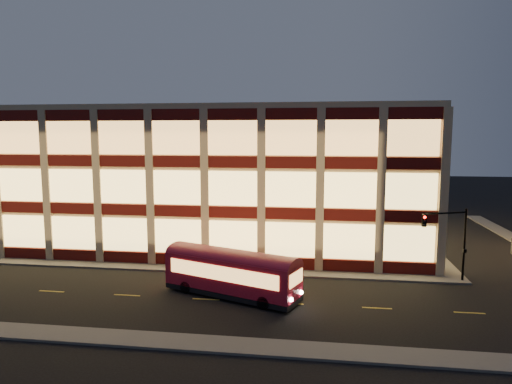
# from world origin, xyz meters

# --- Properties ---
(ground) EXTENTS (200.00, 200.00, 0.00)m
(ground) POSITION_xyz_m (0.00, 0.00, 0.00)
(ground) COLOR black
(ground) RESTS_ON ground
(sidewalk_office_south) EXTENTS (54.00, 2.00, 0.15)m
(sidewalk_office_south) POSITION_xyz_m (-3.00, 1.00, 0.07)
(sidewalk_office_south) COLOR #514F4C
(sidewalk_office_south) RESTS_ON ground
(sidewalk_office_east) EXTENTS (2.00, 30.00, 0.15)m
(sidewalk_office_east) POSITION_xyz_m (23.00, 17.00, 0.07)
(sidewalk_office_east) COLOR #514F4C
(sidewalk_office_east) RESTS_ON ground
(sidewalk_near) EXTENTS (100.00, 2.00, 0.15)m
(sidewalk_near) POSITION_xyz_m (0.00, -13.00, 0.07)
(sidewalk_near) COLOR #514F4C
(sidewalk_near) RESTS_ON ground
(office_building) EXTENTS (50.45, 30.45, 14.50)m
(office_building) POSITION_xyz_m (-2.91, 16.91, 7.25)
(office_building) COLOR tan
(office_building) RESTS_ON ground
(traffic_signal_far) EXTENTS (3.79, 1.87, 6.00)m
(traffic_signal_far) POSITION_xyz_m (22.21, 0.24, 4.11)
(traffic_signal_far) COLOR black
(traffic_signal_far) RESTS_ON ground
(trolley_bus) EXTENTS (10.52, 6.12, 3.48)m
(trolley_bus) POSITION_xyz_m (5.68, -5.04, 1.93)
(trolley_bus) COLOR maroon
(trolley_bus) RESTS_ON ground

